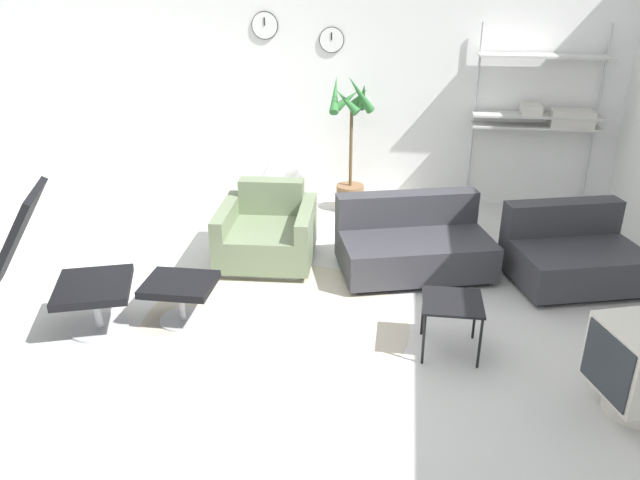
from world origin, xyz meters
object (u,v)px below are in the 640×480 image
Objects in this scene: armchair_red at (267,235)px; couch_low at (413,246)px; couch_second at (572,256)px; side_table at (452,306)px; potted_plant at (351,156)px; lounge_chair at (27,246)px; ottoman at (180,290)px; shelf_unit at (549,108)px.

couch_low is (1.36, -0.03, -0.02)m from armchair_red.
couch_second is (2.74, -0.07, -0.02)m from armchair_red.
armchair_red is 2.10m from side_table.
couch_second is 2.61m from potted_plant.
potted_plant reaches higher than side_table.
armchair_red is 1.36m from couch_low.
lounge_chair is 2.37× the size of ottoman.
potted_plant is at bearing 126.56° from lounge_chair.
lounge_chair is 4.42m from couch_second.
ottoman is at bearing 16.95° from couch_low.
lounge_chair is 5.29m from shelf_unit.
shelf_unit reaches higher than potted_plant.
side_table is (-1.11, -1.26, 0.12)m from couch_second.
lounge_chair reaches higher than couch_second.
couch_second is at bearing 48.51° from side_table.
shelf_unit is at bearing 109.05° from lounge_chair.
couch_low is at bearing -17.60° from couch_second.
couch_second is 2.01m from shelf_unit.
lounge_chair is 2.97× the size of side_table.
lounge_chair is 1.01× the size of couch_second.
lounge_chair is 2.13m from armchair_red.
side_table reaches higher than ottoman.
potted_plant is (-0.99, 2.77, 0.27)m from side_table.
ottoman is 3.37m from couch_second.
potted_plant is at bearing -80.23° from couch_low.
ottoman is 2.87m from potted_plant.
lounge_chair is 3.18m from couch_low.
armchair_red is at bearing -17.48° from couch_second.
side_table is at bearing 85.79° from couch_low.
potted_plant is at bearing 109.59° from side_table.
couch_low is 3.55× the size of side_table.
armchair_red reaches higher than side_table.
shelf_unit reaches higher than ottoman.
shelf_unit reaches higher than lounge_chair.
ottoman is 2.07m from side_table.
shelf_unit is at bearing -106.55° from couch_second.
couch_second reaches higher than side_table.
side_table is (1.63, -1.32, 0.11)m from armchair_red.
shelf_unit is (0.02, 1.78, 0.93)m from couch_second.
couch_low is 1.33m from side_table.
ottoman is 0.35× the size of couch_low.
potted_plant is at bearing 67.81° from ottoman.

